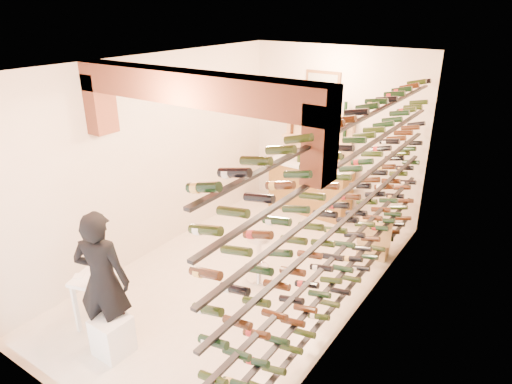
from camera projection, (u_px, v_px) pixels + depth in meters
ground at (245, 276)px, 6.97m from camera, size 6.00×6.00×0.00m
room_shell at (232, 139)px, 5.90m from camera, size 3.52×6.02×3.21m
wine_rack at (345, 208)px, 5.58m from camera, size 0.32×5.70×2.56m
back_counter at (310, 186)px, 8.94m from camera, size 1.70×0.62×1.29m
back_shelving at (317, 153)px, 8.88m from camera, size 1.40×0.31×2.73m
tasting_table at (97, 285)px, 5.71m from camera, size 0.63×0.63×0.89m
white_stool at (112, 336)px, 5.37m from camera, size 0.40×0.40×0.49m
person at (103, 281)px, 5.26m from camera, size 0.78×0.66×1.80m
chrome_barstool at (259, 254)px, 6.73m from camera, size 0.39×0.39×0.76m
crate_lower at (373, 248)px, 7.49m from camera, size 0.51×0.38×0.28m
crate_upper at (375, 232)px, 7.37m from camera, size 0.61×0.49×0.31m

